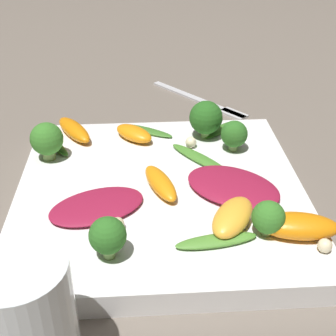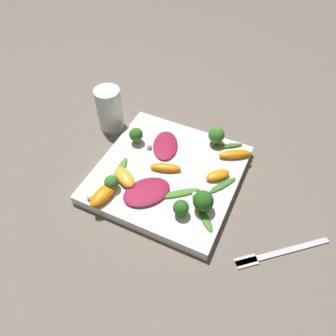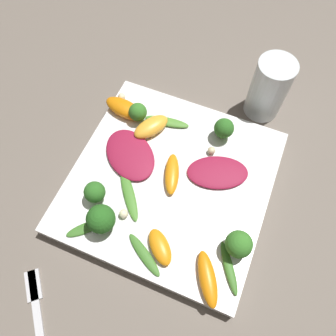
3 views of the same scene
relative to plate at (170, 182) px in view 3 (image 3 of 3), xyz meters
The scene contains 24 objects.
ground_plane 0.01m from the plate, ahead, with size 2.40×2.40×0.00m, color #6B6056.
plate is the anchor object (origin of this frame).
drinking_glass 0.23m from the plate, 24.89° to the right, with size 0.06×0.06×0.11m.
fork 0.28m from the plate, 161.47° to the left, with size 0.16×0.14×0.01m.
radicchio_leaf_0 0.08m from the plate, 60.32° to the right, with size 0.09×0.11×0.01m.
radicchio_leaf_1 0.08m from the plate, 80.40° to the left, with size 0.12×0.13×0.01m.
orange_segment_0 0.16m from the plate, 139.50° to the right, with size 0.08×0.06×0.02m.
orange_segment_1 0.15m from the plate, 54.07° to the left, with size 0.04×0.08×0.02m.
orange_segment_2 0.11m from the plate, 165.46° to the right, with size 0.06×0.06×0.02m.
orange_segment_3 0.02m from the plate, 40.84° to the left, with size 0.07×0.04×0.02m.
orange_segment_4 0.10m from the plate, 42.14° to the left, with size 0.07×0.06×0.02m.
broccoli_floret_0 0.12m from the plate, 25.15° to the right, with size 0.03×0.03×0.04m.
broccoli_floret_1 0.12m from the plate, 128.02° to the left, with size 0.03×0.03×0.04m.
broccoli_floret_2 0.13m from the plate, 149.55° to the left, with size 0.04×0.04×0.05m.
broccoli_floret_3 0.13m from the plate, 48.05° to the left, with size 0.03×0.03×0.04m.
broccoli_floret_4 0.15m from the plate, 117.34° to the right, with size 0.04×0.04×0.05m.
arugula_sprig_0 0.07m from the plate, 135.35° to the left, with size 0.08×0.07×0.01m.
arugula_sprig_1 0.11m from the plate, 25.64° to the left, with size 0.03×0.08×0.01m.
arugula_sprig_2 0.15m from the plate, 145.33° to the left, with size 0.06×0.06×0.00m.
arugula_sprig_3 0.13m from the plate, behind, with size 0.05×0.07×0.01m.
arugula_sprig_4 0.16m from the plate, 127.11° to the right, with size 0.07×0.05×0.01m.
macadamia_nut_0 0.09m from the plate, 153.05° to the left, with size 0.01×0.01×0.01m.
macadamia_nut_1 0.08m from the plate, 32.11° to the right, with size 0.01×0.01×0.01m.
macadamia_nut_2 0.18m from the plate, 51.35° to the left, with size 0.01×0.01×0.01m.
Camera 3 is at (-0.20, -0.08, 0.50)m, focal length 35.00 mm.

